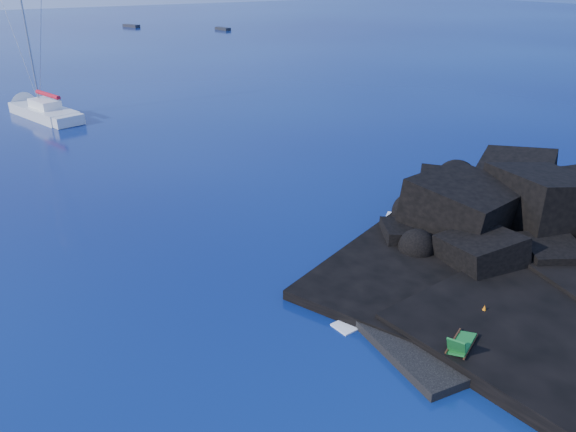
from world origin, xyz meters
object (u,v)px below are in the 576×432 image
Objects in this scene: sailboat at (45,117)px; distant_boat_a at (131,27)px; deck_chair at (463,338)px; sunbather at (417,312)px; distant_boat_b at (223,30)px; marker_cone at (484,311)px.

distant_boat_a is at bearing 51.91° from sailboat.
deck_chair is (5.82, -45.03, 0.94)m from sailboat.
distant_boat_b is (42.26, 104.67, -0.52)m from sunbather.
marker_cone is 113.37m from distant_boat_b.
sailboat is 44.71m from marker_cone.
deck_chair is 0.40× the size of distant_boat_b.
marker_cone is 0.11× the size of distant_boat_a.
sailboat is 85.74m from distant_boat_a.
sunbather is 2.57m from marker_cone.
sailboat reaches higher than deck_chair.
marker_cone is at bearing -123.85° from distant_boat_a.
sunbather is 112.88m from distant_boat_b.
sailboat is at bearing 72.01° from deck_chair.
sunbather is at bearing -121.37° from distant_boat_b.
distant_boat_a is at bearing 122.40° from distant_boat_b.
deck_chair reaches higher than distant_boat_b.
deck_chair is at bearing -121.04° from distant_boat_b.
sunbather is 124.60m from distant_boat_a.
sailboat is 8.09× the size of deck_chair.
deck_chair is 115.28m from distant_boat_b.
deck_chair is 0.98× the size of sunbather.
sailboat is 43.00m from sunbather.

